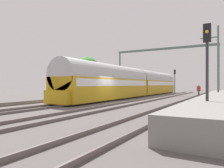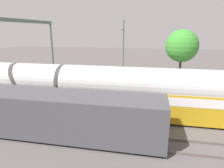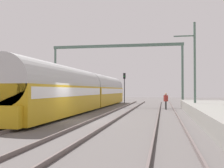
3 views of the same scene
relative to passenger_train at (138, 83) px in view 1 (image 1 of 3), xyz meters
name	(u,v)px [view 1 (image 1 of 3)]	position (x,y,z in m)	size (l,w,h in m)	color
ground	(112,102)	(2.07, -11.18, -1.97)	(120.00, 120.00, 0.00)	#585251
track_far_west	(63,99)	(-4.15, -11.18, -1.89)	(1.52, 60.00, 0.16)	#605351
track_west	(94,101)	(0.00, -11.18, -1.89)	(1.51, 60.00, 0.16)	#605351
track_east	(133,103)	(4.15, -11.18, -1.89)	(1.51, 60.00, 0.16)	#605351
track_far_east	(180,105)	(8.30, -11.18, -1.89)	(1.52, 60.00, 0.16)	#605351
passenger_train	(138,83)	(0.00, 0.00, 0.00)	(2.93, 32.85, 3.82)	gold
freight_car	(107,86)	(-4.15, -1.77, -0.50)	(2.80, 13.00, 2.70)	#47474C
person_crossing	(199,90)	(8.23, 0.75, -0.94)	(0.46, 0.43, 1.73)	#373737
railway_signal_near	(207,58)	(10.86, -17.36, 1.05)	(0.36, 0.30, 4.69)	#2D2D33
railway_signal_far	(175,78)	(1.92, 15.04, 1.07)	(0.36, 0.30, 4.72)	#2D2D33
catenary_gantry	(164,59)	(2.07, 6.28, 3.95)	(16.85, 0.28, 7.86)	#526D61
catenary_pole_east_mid	(218,62)	(10.65, -3.51, 2.18)	(1.90, 0.20, 8.00)	#526D61
tree_west_background	(87,70)	(-13.83, 6.59, 2.80)	(5.18, 5.18, 7.37)	#4C3826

